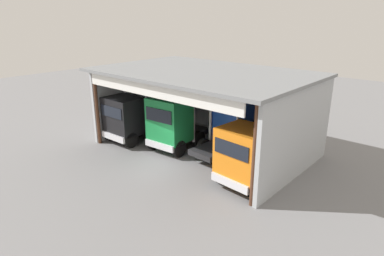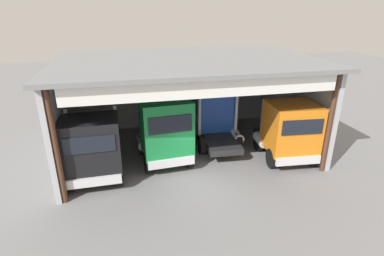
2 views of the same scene
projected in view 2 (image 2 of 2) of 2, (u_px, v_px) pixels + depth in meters
name	position (u px, v px, depth m)	size (l,w,h in m)	color
ground_plane	(206.00, 186.00, 14.83)	(80.00, 80.00, 0.00)	slate
workshop_shed	(184.00, 85.00, 18.15)	(14.02, 9.40, 5.53)	#ADB2B7
truck_black_right_bay	(93.00, 148.00, 14.70)	(2.79, 4.35, 3.56)	black
truck_green_center_right_bay	(165.00, 131.00, 16.29)	(2.93, 4.80, 3.76)	#197F3D
truck_blue_left_bay	(215.00, 115.00, 18.98)	(2.73, 4.78, 3.69)	#1E47B7
truck_orange_center_bay	(288.00, 131.00, 16.72)	(2.80, 4.57, 3.40)	orange
oil_drum	(227.00, 118.00, 22.53)	(0.58, 0.58, 0.88)	#197233
tool_cart	(215.00, 123.00, 21.44)	(0.90, 0.60, 1.00)	red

